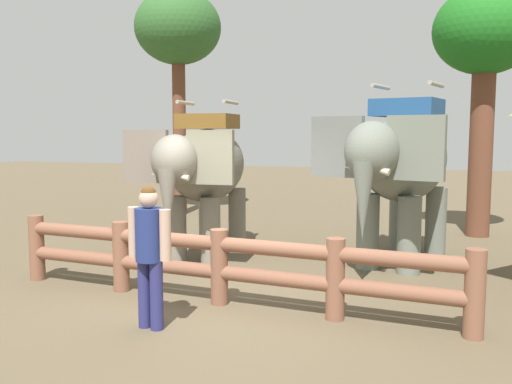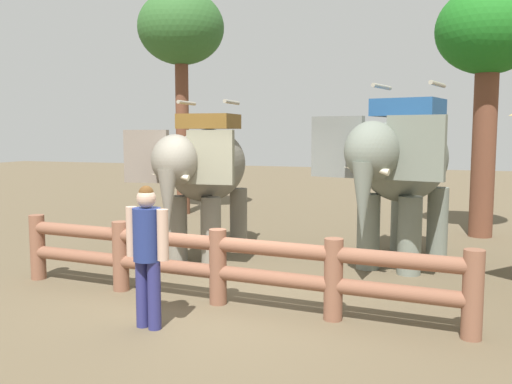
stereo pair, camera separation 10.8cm
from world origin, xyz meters
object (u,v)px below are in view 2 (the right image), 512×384
log_fence (218,261)px  tree_back_center (489,41)px  tourist_woman_in_black (147,246)px  elephant_near_left (205,169)px  tree_far_left (181,33)px  elephant_center (402,163)px

log_fence → tree_back_center: 8.45m
tourist_woman_in_black → tree_back_center: 9.40m
elephant_near_left → tree_back_center: bearing=36.4°
elephant_near_left → tree_back_center: 6.95m
tree_far_left → tree_back_center: size_ratio=1.13×
tree_far_left → tree_back_center: bearing=-7.2°
elephant_center → tree_back_center: bearing=65.4°
elephant_near_left → tourist_woman_in_black: bearing=-75.8°
elephant_center → elephant_near_left: bearing=-172.6°
log_fence → tourist_woman_in_black: size_ratio=3.90×
elephant_center → tree_far_left: bearing=146.2°
tourist_woman_in_black → tree_far_left: (-3.87, 8.74, 4.16)m
elephant_near_left → tree_back_center: (5.15, 3.80, 2.71)m
elephant_center → tourist_woman_in_black: size_ratio=2.22×
log_fence → tree_far_left: (-4.30, 7.59, 4.56)m
tourist_woman_in_black → elephant_center: bearing=59.1°
log_fence → elephant_center: bearing=55.9°
log_fence → elephant_near_left: 3.30m
tourist_woman_in_black → tree_far_left: bearing=113.9°
log_fence → tourist_woman_in_black: bearing=-110.4°
elephant_center → log_fence: bearing=-124.1°
tourist_woman_in_black → tree_back_center: size_ratio=0.31×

